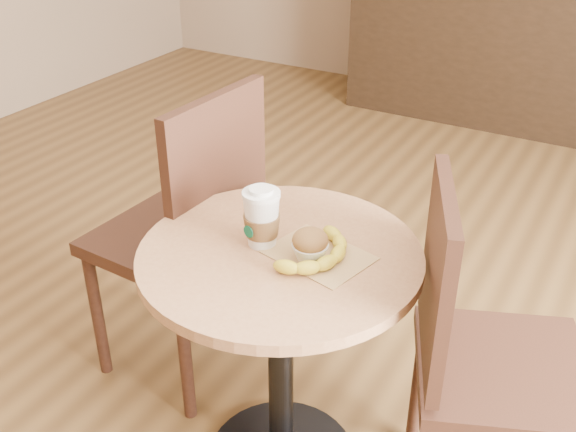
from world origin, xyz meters
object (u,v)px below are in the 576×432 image
(muffin, at_px, (310,245))
(banana, at_px, (320,253))
(chair_right, at_px, (478,352))
(cafe_table, at_px, (280,319))
(chair_left, at_px, (188,229))
(coffee_cup, at_px, (262,219))

(muffin, distance_m, banana, 0.03)
(chair_right, bearing_deg, cafe_table, 83.47)
(chair_left, xyz_separation_m, coffee_cup, (0.40, -0.21, 0.25))
(chair_left, relative_size, banana, 4.05)
(cafe_table, xyz_separation_m, coffee_cup, (-0.06, 0.01, 0.28))
(chair_left, distance_m, banana, 0.63)
(chair_left, bearing_deg, muffin, 71.88)
(chair_right, xyz_separation_m, muffin, (-0.41, -0.13, 0.26))
(banana, bearing_deg, chair_left, 173.25)
(chair_left, xyz_separation_m, chair_right, (0.95, -0.08, -0.03))
(muffin, relative_size, banana, 0.35)
(cafe_table, xyz_separation_m, chair_left, (-0.46, 0.21, 0.03))
(chair_right, xyz_separation_m, coffee_cup, (-0.54, -0.13, 0.29))
(chair_right, height_order, banana, chair_right)
(cafe_table, distance_m, banana, 0.26)
(coffee_cup, bearing_deg, banana, 16.74)
(chair_left, relative_size, chair_right, 1.06)
(cafe_table, relative_size, banana, 2.95)
(chair_right, relative_size, muffin, 10.79)
(chair_left, relative_size, muffin, 11.47)
(chair_left, bearing_deg, chair_right, 88.54)
(banana, bearing_deg, cafe_table, -159.22)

